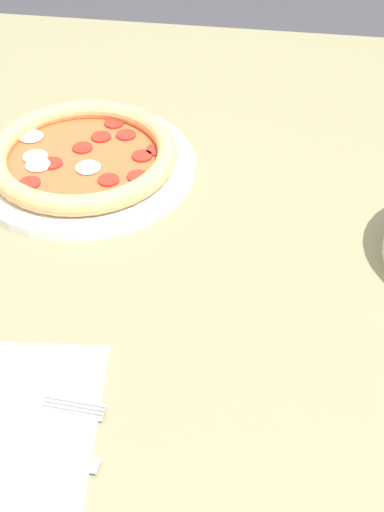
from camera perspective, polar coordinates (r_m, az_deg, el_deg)
name	(u,v)px	position (r m, az deg, el deg)	size (l,w,h in m)	color
dining_table	(159,279)	(0.92, -2.68, -1.81)	(1.06, 1.10, 0.77)	#706B4C
pizza	(83,159)	(0.93, -8.71, 7.71)	(0.29, 0.29, 0.04)	white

